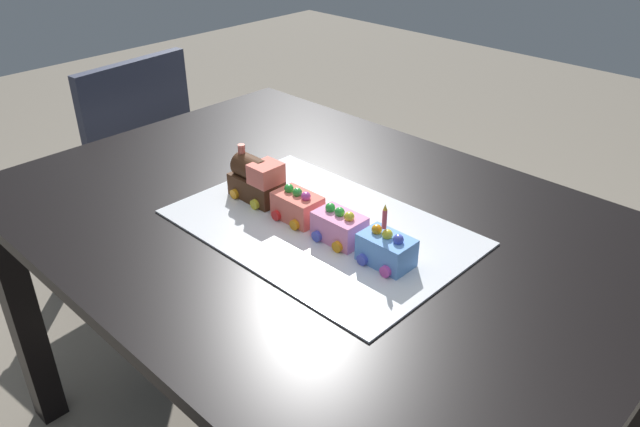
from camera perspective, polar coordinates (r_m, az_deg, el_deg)
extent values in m
cube|color=black|center=(1.33, -0.66, -0.62)|extent=(1.40, 1.00, 0.03)
cube|color=black|center=(1.83, -25.65, -8.55)|extent=(0.07, 0.07, 0.71)
cube|color=black|center=(2.18, -4.47, 1.15)|extent=(0.07, 0.07, 0.71)
cube|color=#2D3347|center=(2.33, -18.26, 3.93)|extent=(0.44, 0.44, 0.04)
cube|color=#2D3347|center=(2.11, -16.36, 8.05)|extent=(0.08, 0.40, 0.40)
cube|color=#2D3347|center=(2.64, -16.65, 1.72)|extent=(0.04, 0.04, 0.42)
cube|color=#2D3347|center=(2.49, -22.83, -1.23)|extent=(0.04, 0.04, 0.42)
cube|color=#2D3347|center=(2.40, -11.79, -0.62)|extent=(0.04, 0.04, 0.42)
cube|color=#2D3347|center=(2.23, -18.33, -4.08)|extent=(0.04, 0.04, 0.42)
cube|color=silver|center=(1.27, 0.00, -1.25)|extent=(0.60, 0.40, 0.00)
cube|color=#472816|center=(1.38, -5.87, 2.36)|extent=(0.12, 0.06, 0.05)
cylinder|color=#472816|center=(1.37, -6.40, 4.22)|extent=(0.08, 0.05, 0.05)
cube|color=#F27260|center=(1.33, -5.01, 3.69)|extent=(0.06, 0.06, 0.04)
cylinder|color=#F27260|center=(1.37, -7.24, 5.74)|extent=(0.02, 0.02, 0.03)
sphere|color=#F4EFCC|center=(1.42, -7.70, 3.51)|extent=(0.02, 0.02, 0.02)
cylinder|color=orange|center=(1.39, -7.90, 1.79)|extent=(0.02, 0.01, 0.02)
cylinder|color=yellow|center=(1.34, -6.04, 0.84)|extent=(0.02, 0.01, 0.02)
cylinder|color=yellow|center=(1.43, -5.66, 2.78)|extent=(0.02, 0.01, 0.02)
cylinder|color=#D84CB2|center=(1.38, -3.78, 1.88)|extent=(0.02, 0.01, 0.02)
cube|color=#F27260|center=(1.29, -2.08, 0.62)|extent=(0.10, 0.06, 0.06)
cylinder|color=red|center=(1.29, -4.06, -0.19)|extent=(0.02, 0.01, 0.02)
cylinder|color=orange|center=(1.26, -2.37, -1.06)|extent=(0.02, 0.01, 0.02)
cylinder|color=orange|center=(1.34, -1.78, 0.93)|extent=(0.02, 0.01, 0.02)
cylinder|color=#D84CB2|center=(1.30, -0.09, 0.11)|extent=(0.02, 0.01, 0.02)
sphere|color=#D84CB2|center=(1.26, -1.31, 1.59)|extent=(0.02, 0.02, 0.02)
sphere|color=green|center=(1.29, -2.88, 2.32)|extent=(0.02, 0.02, 0.02)
sphere|color=green|center=(1.27, -2.11, 1.96)|extent=(0.02, 0.02, 0.02)
cube|color=pink|center=(1.22, 1.80, -1.27)|extent=(0.10, 0.06, 0.06)
cylinder|color=#4C59D8|center=(1.22, -0.31, -2.12)|extent=(0.02, 0.01, 0.02)
cylinder|color=orange|center=(1.19, 1.59, -3.09)|extent=(0.02, 0.01, 0.02)
cylinder|color=red|center=(1.26, 1.97, -0.87)|extent=(0.02, 0.01, 0.02)
cylinder|color=#D84CB2|center=(1.23, 3.86, -1.78)|extent=(0.02, 0.01, 0.02)
sphere|color=yellow|center=(1.19, 2.71, -0.29)|extent=(0.02, 0.02, 0.02)
sphere|color=green|center=(1.21, 0.95, 0.53)|extent=(0.02, 0.02, 0.02)
sphere|color=green|center=(1.20, 1.82, 0.12)|extent=(0.02, 0.02, 0.02)
cube|color=#669EEA|center=(1.15, 6.13, -3.37)|extent=(0.10, 0.06, 0.06)
cylinder|color=#4C59D8|center=(1.15, 3.90, -4.27)|extent=(0.02, 0.01, 0.02)
cylinder|color=#D84CB2|center=(1.13, 6.04, -5.35)|extent=(0.02, 0.01, 0.02)
cylinder|color=#D84CB2|center=(1.20, 6.14, -2.87)|extent=(0.02, 0.01, 0.02)
cylinder|color=orange|center=(1.17, 8.24, -3.86)|extent=(0.02, 0.01, 0.02)
sphere|color=yellow|center=(1.14, 6.23, -1.93)|extent=(0.02, 0.02, 0.02)
sphere|color=orange|center=(1.15, 5.25, -1.48)|extent=(0.02, 0.02, 0.02)
sphere|color=#4C59D8|center=(1.12, 7.22, -2.39)|extent=(0.02, 0.02, 0.02)
cylinder|color=#F24C59|center=(1.12, 5.96, -0.51)|extent=(0.01, 0.01, 0.04)
cone|color=yellow|center=(1.11, 6.03, 0.60)|extent=(0.01, 0.01, 0.01)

